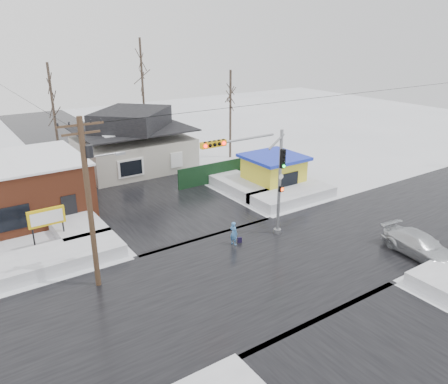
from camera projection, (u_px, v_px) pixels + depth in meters
ground at (258, 270)px, 24.67m from camera, size 120.00×120.00×0.00m
road_ns at (258, 269)px, 24.67m from camera, size 10.00×120.00×0.02m
road_ew at (258, 269)px, 24.67m from camera, size 120.00×10.00×0.02m
snowbank_nw at (61, 257)px, 25.24m from camera, size 7.00×3.00×0.80m
snowbank_ne at (292, 195)px, 34.69m from camera, size 7.00×3.00×0.80m
snowbank_nside_w at (71, 220)px, 30.18m from camera, size 3.00×8.00×0.80m
snowbank_nside_e at (236, 182)px, 37.53m from camera, size 3.00×8.00×0.80m
traffic_signal at (261, 172)px, 26.67m from camera, size 6.05×0.68×7.00m
utility_pole at (90, 195)px, 21.45m from camera, size 3.15×0.44×9.00m
marquee_sign at (47, 218)px, 26.65m from camera, size 2.20×0.21×2.55m
house at (133, 142)px, 41.89m from camera, size 10.40×8.40×5.76m
kiosk at (273, 172)px, 36.91m from camera, size 4.60×4.60×2.88m
fence at (218, 172)px, 38.64m from camera, size 8.00×0.12×1.80m
tree_far_left at (50, 85)px, 39.98m from camera, size 3.00×3.00×10.00m
tree_far_mid at (141, 62)px, 46.23m from camera, size 3.00×3.00×12.00m
tree_far_right at (230, 89)px, 44.00m from camera, size 3.00×3.00×9.00m
pedestrian at (234, 233)px, 27.28m from camera, size 0.50×0.64×1.55m
car at (420, 245)px, 25.95m from camera, size 2.38×4.91×1.38m
shopping_bag at (240, 240)px, 27.72m from camera, size 0.30×0.19×0.35m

